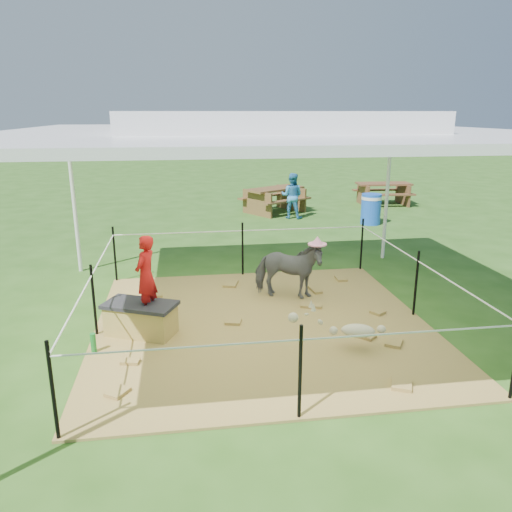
{
  "coord_description": "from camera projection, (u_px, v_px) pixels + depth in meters",
  "views": [
    {
      "loc": [
        -1.04,
        -6.39,
        2.89
      ],
      "look_at": [
        0.0,
        0.6,
        0.85
      ],
      "focal_mm": 35.0,
      "sensor_mm": 36.0,
      "label": 1
    }
  ],
  "objects": [
    {
      "name": "ground",
      "position": [
        262.0,
        326.0,
        7.02
      ],
      "size": [
        90.0,
        90.0,
        0.0
      ],
      "primitive_type": "plane",
      "color": "#2D5919",
      "rests_on": "ground"
    },
    {
      "name": "hay_patch",
      "position": [
        262.0,
        325.0,
        7.02
      ],
      "size": [
        4.6,
        4.6,
        0.03
      ],
      "primitive_type": "cube",
      "color": "brown",
      "rests_on": "ground"
    },
    {
      "name": "canopy_tent",
      "position": [
        263.0,
        129.0,
        6.27
      ],
      "size": [
        6.3,
        6.3,
        2.9
      ],
      "color": "silver",
      "rests_on": "ground"
    },
    {
      "name": "rope_fence",
      "position": [
        262.0,
        282.0,
        6.84
      ],
      "size": [
        4.54,
        4.54,
        1.0
      ],
      "color": "black",
      "rests_on": "ground"
    },
    {
      "name": "straw_bale",
      "position": [
        141.0,
        320.0,
        6.64
      ],
      "size": [
        0.99,
        0.77,
        0.39
      ],
      "primitive_type": "cube",
      "rotation": [
        0.0,
        0.0,
        -0.43
      ],
      "color": "#AB873E",
      "rests_on": "hay_patch"
    },
    {
      "name": "dark_cloth",
      "position": [
        140.0,
        305.0,
        6.58
      ],
      "size": [
        1.06,
        0.84,
        0.05
      ],
      "primitive_type": "cube",
      "rotation": [
        0.0,
        0.0,
        -0.43
      ],
      "color": "black",
      "rests_on": "straw_bale"
    },
    {
      "name": "woman",
      "position": [
        145.0,
        268.0,
        6.45
      ],
      "size": [
        0.39,
        0.46,
        1.06
      ],
      "primitive_type": "imported",
      "rotation": [
        0.0,
        0.0,
        -2.0
      ],
      "color": "red",
      "rests_on": "straw_bale"
    },
    {
      "name": "green_bottle",
      "position": [
        93.0,
        343.0,
        6.15
      ],
      "size": [
        0.09,
        0.09,
        0.25
      ],
      "primitive_type": "cylinder",
      "rotation": [
        0.0,
        0.0,
        -0.43
      ],
      "color": "#1B7B2B",
      "rests_on": "hay_patch"
    },
    {
      "name": "pony",
      "position": [
        288.0,
        270.0,
        7.86
      ],
      "size": [
        1.2,
        0.84,
        0.92
      ],
      "primitive_type": "imported",
      "rotation": [
        0.0,
        0.0,
        1.23
      ],
      "color": "#47474C",
      "rests_on": "hay_patch"
    },
    {
      "name": "pink_hat",
      "position": [
        288.0,
        238.0,
        7.71
      ],
      "size": [
        0.29,
        0.29,
        0.13
      ],
      "primitive_type": "cylinder",
      "color": "pink",
      "rests_on": "pony"
    },
    {
      "name": "foal",
      "position": [
        358.0,
        328.0,
        6.18
      ],
      "size": [
        1.13,
        0.84,
        0.56
      ],
      "primitive_type": null,
      "rotation": [
        0.0,
        0.0,
        -0.3
      ],
      "color": "#C1B68D",
      "rests_on": "hay_patch"
    },
    {
      "name": "trash_barrel",
      "position": [
        371.0,
        209.0,
        13.29
      ],
      "size": [
        0.65,
        0.65,
        0.81
      ],
      "primitive_type": "cylinder",
      "rotation": [
        0.0,
        0.0,
        0.28
      ],
      "color": "blue",
      "rests_on": "ground"
    },
    {
      "name": "picnic_table_near",
      "position": [
        275.0,
        200.0,
        14.85
      ],
      "size": [
        2.19,
        2.04,
        0.74
      ],
      "primitive_type": "cube",
      "rotation": [
        0.0,
        0.0,
        0.57
      ],
      "color": "#56361D",
      "rests_on": "ground"
    },
    {
      "name": "picnic_table_far",
      "position": [
        383.0,
        194.0,
        16.11
      ],
      "size": [
        1.77,
        1.32,
        0.71
      ],
      "primitive_type": "cube",
      "rotation": [
        0.0,
        0.0,
        -0.06
      ],
      "color": "brown",
      "rests_on": "ground"
    },
    {
      "name": "distant_person",
      "position": [
        292.0,
        196.0,
        13.97
      ],
      "size": [
        0.76,
        0.7,
        1.27
      ],
      "primitive_type": "imported",
      "rotation": [
        0.0,
        0.0,
        2.71
      ],
      "color": "#3486C4",
      "rests_on": "ground"
    }
  ]
}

